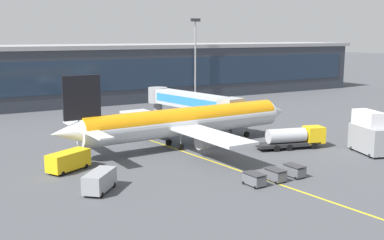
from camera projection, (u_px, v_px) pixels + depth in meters
The scene contains 13 objects.
ground_plane at pixel (201, 153), 69.47m from camera, with size 700.00×700.00×0.00m, color #47494F.
apron_lead_in_line at pixel (183, 151), 70.23m from camera, with size 0.30×80.00×0.01m, color yellow.
terminal_building at pixel (43, 75), 116.71m from camera, with size 192.65×22.27×14.70m.
main_airliner at pixel (184, 121), 72.72m from camera, with size 41.62×32.81×11.89m.
jet_bridge at pixel (189, 101), 88.30m from camera, with size 7.74×24.49×6.68m.
fuel_tanker at pixel (295, 137), 71.86m from camera, with size 11.08×5.11×3.25m.
crew_van at pixel (99, 181), 51.90m from camera, with size 4.93×5.11×2.30m.
catering_lift at pixel (368, 133), 68.59m from camera, with size 4.40×7.24×6.30m.
lavatory_truck at pixel (69, 160), 60.12m from camera, with size 6.20×4.78×2.50m.
baggage_cart_0 at pixel (254, 179), 54.19m from camera, with size 1.74×2.73×1.48m.
baggage_cart_1 at pixel (275, 175), 55.90m from camera, with size 1.74×2.73×1.48m.
baggage_cart_2 at pixel (294, 171), 57.61m from camera, with size 1.74×2.73×1.48m.
apron_light_mast_0 at pixel (195, 52), 123.82m from camera, with size 2.80×0.50×21.47m.
Camera 1 is at (-34.89, -57.79, 17.16)m, focal length 43.92 mm.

